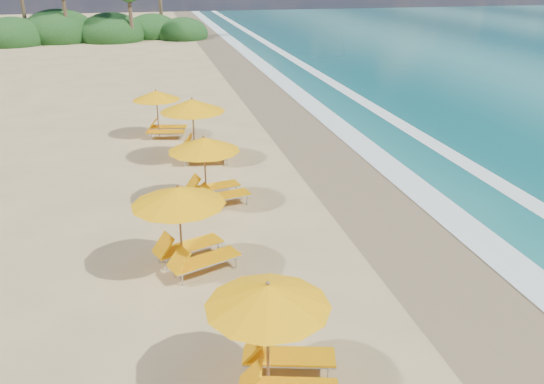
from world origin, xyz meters
TOP-DOWN VIEW (x-y plane):
  - ground at (0.00, 0.00)m, footprint 160.00×160.00m
  - wet_sand at (4.00, 0.00)m, footprint 4.00×160.00m
  - surf_foam at (6.70, 0.00)m, footprint 4.00×160.00m
  - station_1 at (-1.32, -6.24)m, footprint 2.74×2.66m
  - station_2 at (-2.49, -1.59)m, footprint 2.98×2.94m
  - station_3 at (-1.43, 2.43)m, footprint 2.77×2.66m
  - station_4 at (-1.35, 6.65)m, footprint 2.88×2.72m
  - station_5 at (-2.62, 10.29)m, footprint 2.54×2.43m
  - treeline at (-9.94, 45.51)m, footprint 25.80×8.80m

SIDE VIEW (x-z plane):
  - ground at x=0.00m, z-range 0.00..0.00m
  - wet_sand at x=4.00m, z-range 0.00..0.01m
  - surf_foam at x=6.70m, z-range 0.02..0.03m
  - treeline at x=-9.94m, z-range -3.87..5.86m
  - station_5 at x=-2.62m, z-range 0.13..2.23m
  - station_1 at x=-1.32m, z-range 0.13..2.34m
  - station_3 at x=-1.43m, z-range 0.14..2.39m
  - station_2 at x=-2.49m, z-range 0.14..2.44m
  - station_4 at x=-1.35m, z-range 0.15..2.64m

